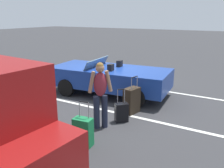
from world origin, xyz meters
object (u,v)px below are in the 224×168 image
convertible_car (105,77)px  suitcase_large_black (132,100)px  suitcase_small_carryon (121,112)px  traveler_person (100,92)px  suitcase_medium_bright (83,132)px

convertible_car → suitcase_large_black: (-1.63, 1.16, -0.22)m
suitcase_small_carryon → traveler_person: bearing=-70.9°
convertible_car → traveler_person: (-1.38, 2.40, 0.34)m
suitcase_large_black → traveler_person: bearing=90.1°
suitcase_large_black → traveler_person: traveler_person is taller
suitcase_large_black → traveler_person: 1.38m
convertible_car → suitcase_small_carryon: bearing=126.8°
suitcase_small_carryon → traveler_person: traveler_person is taller
convertible_car → suitcase_large_black: convertible_car is taller
traveler_person → suitcase_large_black: bearing=-55.1°
convertible_car → suitcase_medium_bright: (-1.53, 3.32, -0.28)m
suitcase_large_black → suitcase_medium_bright: 2.16m
convertible_car → traveler_person: traveler_person is taller
convertible_car → traveler_person: size_ratio=2.60×
suitcase_small_carryon → traveler_person: 0.93m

